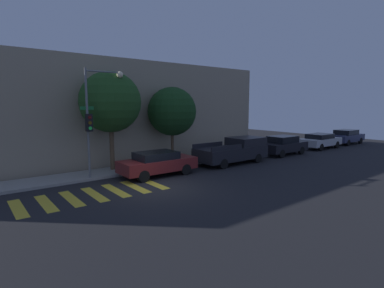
% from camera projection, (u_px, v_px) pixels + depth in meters
% --- Properties ---
extents(ground_plane, '(60.00, 60.00, 0.00)m').
position_uv_depth(ground_plane, '(157.00, 188.00, 14.37)').
color(ground_plane, black).
extents(sidewalk, '(26.00, 2.20, 0.14)m').
position_uv_depth(sidewalk, '(119.00, 171.00, 17.72)').
color(sidewalk, gray).
rests_on(sidewalk, ground).
extents(building_row, '(26.00, 6.00, 6.89)m').
position_uv_depth(building_row, '(90.00, 112.00, 20.80)').
color(building_row, gray).
rests_on(building_row, ground).
extents(crosswalk, '(6.43, 2.60, 0.00)m').
position_uv_depth(crosswalk, '(94.00, 194.00, 13.33)').
color(crosswalk, gold).
rests_on(crosswalk, ground).
extents(traffic_light_pole, '(2.40, 0.56, 5.83)m').
position_uv_depth(traffic_light_pole, '(96.00, 110.00, 15.57)').
color(traffic_light_pole, slate).
rests_on(traffic_light_pole, ground).
extents(sedan_near_corner, '(4.34, 1.79, 1.36)m').
position_uv_depth(sedan_near_corner, '(158.00, 163.00, 16.73)').
color(sedan_near_corner, maroon).
rests_on(sedan_near_corner, ground).
extents(pickup_truck, '(5.22, 2.10, 1.69)m').
position_uv_depth(pickup_truck, '(234.00, 150.00, 20.42)').
color(pickup_truck, black).
rests_on(pickup_truck, ground).
extents(sedan_middle, '(4.23, 1.84, 1.50)m').
position_uv_depth(sedan_middle, '(283.00, 145.00, 23.78)').
color(sedan_middle, black).
rests_on(sedan_middle, ground).
extents(sedan_far_end, '(4.42, 1.88, 1.35)m').
position_uv_depth(sedan_far_end, '(320.00, 141.00, 27.19)').
color(sedan_far_end, '#B7BABF').
rests_on(sedan_far_end, ground).
extents(sedan_tail_of_row, '(4.29, 1.81, 1.45)m').
position_uv_depth(sedan_tail_of_row, '(346.00, 137.00, 30.22)').
color(sedan_tail_of_row, '#2D3351').
rests_on(sedan_tail_of_row, ground).
extents(tree_near_corner, '(3.53, 3.53, 5.89)m').
position_uv_depth(tree_near_corner, '(110.00, 102.00, 17.30)').
color(tree_near_corner, brown).
rests_on(tree_near_corner, ground).
extents(tree_midblock, '(3.25, 3.25, 5.14)m').
position_uv_depth(tree_midblock, '(172.00, 112.00, 19.99)').
color(tree_midblock, brown).
rests_on(tree_midblock, ground).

